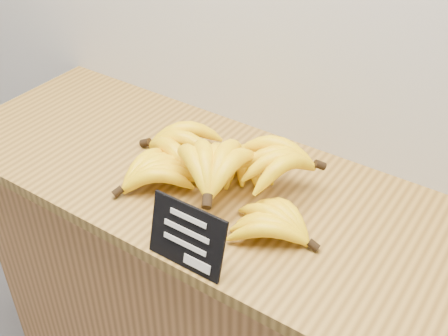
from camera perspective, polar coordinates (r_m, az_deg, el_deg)
counter at (r=1.62m, az=1.03°, el=-15.61°), size 1.31×0.50×0.90m
counter_top at (r=1.29m, az=1.25°, el=-2.69°), size 1.53×0.54×0.03m
chalkboard_sign at (r=1.07m, az=-3.82°, el=-6.98°), size 0.16×0.04×0.13m
banana_pile at (r=1.25m, az=-0.72°, el=0.21°), size 0.53×0.35×0.13m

